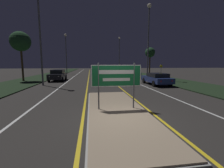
{
  "coord_description": "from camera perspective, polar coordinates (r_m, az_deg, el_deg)",
  "views": [
    {
      "loc": [
        -1.2,
        -5.99,
        2.22
      ],
      "look_at": [
        0.0,
        2.45,
        1.1
      ],
      "focal_mm": 24.0,
      "sensor_mm": 36.0,
      "label": 1
    }
  ],
  "objects": [
    {
      "name": "verge_left",
      "position": [
        27.37,
        -25.75,
        2.2
      ],
      "size": [
        5.0,
        100.0,
        0.08
      ],
      "color": "black",
      "rests_on": "ground_plane"
    },
    {
      "name": "highway_sign",
      "position": [
        7.06,
        1.73,
        2.6
      ],
      "size": [
        2.36,
        0.07,
        2.2
      ],
      "color": "#56565B",
      "rests_on": "median_island"
    },
    {
      "name": "streetlight_left_far",
      "position": [
        36.28,
        -17.14,
        13.2
      ],
      "size": [
        0.56,
        0.56,
        9.01
      ],
      "color": "#56565B",
      "rests_on": "ground_plane"
    },
    {
      "name": "lane_line_white_right",
      "position": [
        31.54,
        1.77,
        3.48
      ],
      "size": [
        0.12,
        70.0,
        0.01
      ],
      "color": "silver",
      "rests_on": "ground_plane"
    },
    {
      "name": "streetlight_right_near",
      "position": [
        22.04,
        13.77,
        19.17
      ],
      "size": [
        0.57,
        0.57,
        10.21
      ],
      "color": "#56565B",
      "rests_on": "ground_plane"
    },
    {
      "name": "centre_line_yellow_left",
      "position": [
        31.07,
        -8.77,
        3.34
      ],
      "size": [
        0.12,
        70.0,
        0.01
      ],
      "color": "gold",
      "rests_on": "ground_plane"
    },
    {
      "name": "roadside_palm_left",
      "position": [
        22.76,
        -31.51,
        13.56
      ],
      "size": [
        2.46,
        2.46,
        6.24
      ],
      "color": "#4C3823",
      "rests_on": "verge_left"
    },
    {
      "name": "lane_line_white_left",
      "position": [
        31.22,
        -13.63,
        3.23
      ],
      "size": [
        0.12,
        70.0,
        0.01
      ],
      "color": "silver",
      "rests_on": "ground_plane"
    },
    {
      "name": "car_receding_1",
      "position": [
        25.04,
        7.63,
        4.19
      ],
      "size": [
        1.88,
        4.4,
        1.51
      ],
      "color": "navy",
      "rests_on": "ground_plane"
    },
    {
      "name": "warning_sign",
      "position": [
        25.92,
        18.18,
        5.25
      ],
      "size": [
        0.6,
        0.06,
        2.12
      ],
      "color": "#56565B",
      "rests_on": "verge_right"
    },
    {
      "name": "median_island",
      "position": [
        7.37,
        1.67,
        -9.7
      ],
      "size": [
        2.74,
        8.59,
        0.1
      ],
      "color": "#999993",
      "rests_on": "ground_plane"
    },
    {
      "name": "car_approaching_0",
      "position": [
        21.68,
        -19.94,
        3.24
      ],
      "size": [
        1.89,
        4.33,
        1.49
      ],
      "color": "black",
      "rests_on": "ground_plane"
    },
    {
      "name": "edge_line_white_right",
      "position": [
        32.19,
        7.05,
        3.51
      ],
      "size": [
        0.1,
        70.0,
        0.01
      ],
      "color": "silver",
      "rests_on": "ground_plane"
    },
    {
      "name": "streetlight_left_near",
      "position": [
        17.92,
        -26.02,
        21.32
      ],
      "size": [
        0.55,
        0.55,
        10.4
      ],
      "color": "#56565B",
      "rests_on": "ground_plane"
    },
    {
      "name": "edge_line_white_left",
      "position": [
        31.65,
        -19.05,
        3.09
      ],
      "size": [
        0.1,
        70.0,
        0.01
      ],
      "color": "silver",
      "rests_on": "ground_plane"
    },
    {
      "name": "verge_right",
      "position": [
        28.2,
        14.24,
        2.85
      ],
      "size": [
        5.0,
        100.0,
        0.08
      ],
      "color": "black",
      "rests_on": "ground_plane"
    },
    {
      "name": "roadside_palm_right",
      "position": [
        29.5,
        14.29,
        11.41
      ],
      "size": [
        1.83,
        1.83,
        5.26
      ],
      "color": "#4C3823",
      "rests_on": "verge_right"
    },
    {
      "name": "car_receding_0",
      "position": [
        17.01,
        16.59,
        2.03
      ],
      "size": [
        1.94,
        4.59,
        1.28
      ],
      "color": "navy",
      "rests_on": "ground_plane"
    },
    {
      "name": "streetlight_right_far",
      "position": [
        40.75,
        2.79,
        12.82
      ],
      "size": [
        0.53,
        0.53,
        9.32
      ],
      "color": "#56565B",
      "rests_on": "ground_plane"
    },
    {
      "name": "centre_line_yellow_right",
      "position": [
        31.2,
        -3.02,
        3.43
      ],
      "size": [
        0.12,
        70.0,
        0.01
      ],
      "color": "gold",
      "rests_on": "ground_plane"
    },
    {
      "name": "ground_plane",
      "position": [
        6.51,
        3.12,
        -12.48
      ],
      "size": [
        160.0,
        160.0,
        0.0
      ],
      "primitive_type": "plane",
      "color": "#282623"
    }
  ]
}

